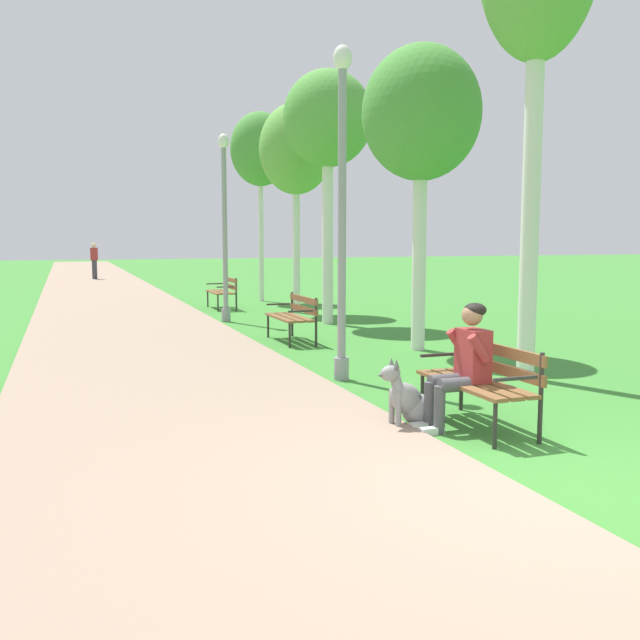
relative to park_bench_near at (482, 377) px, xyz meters
The scene contains 14 objects.
ground_plane 1.81m from the park_bench_near, 101.86° to the right, with size 120.00×120.00×0.00m, color #3D8433.
paved_path 22.46m from the park_bench_near, 96.82° to the left, with size 3.95×60.00×0.04m, color gray.
park_bench_near is the anchor object (origin of this frame).
park_bench_mid 6.24m from the park_bench_near, 89.83° to the left, with size 0.55×1.50×0.85m.
park_bench_far 12.63m from the park_bench_near, 89.62° to the left, with size 0.55×1.50×0.85m.
person_seated_on_near_bench 0.27m from the park_bench_near, behind, with size 0.74×0.49×1.25m.
dog_grey 0.76m from the park_bench_near, 157.76° to the left, with size 0.83×0.32×0.71m.
lamp_post_near 3.22m from the park_bench_near, 99.42° to the left, with size 0.24×0.24×4.31m.
lamp_post_mid 9.87m from the park_bench_near, 92.86° to the left, with size 0.24×0.24×4.15m.
birch_tree_third 5.98m from the park_bench_near, 69.83° to the left, with size 1.94×1.98×5.00m.
birch_tree_fourth 9.56m from the park_bench_near, 79.82° to the left, with size 1.93×1.90×5.45m.
birch_tree_fifth 11.71m from the park_bench_near, 81.70° to the left, with size 1.82×1.80×5.18m.
birch_tree_sixth 15.17m from the park_bench_near, 83.56° to the left, with size 1.77×1.56×5.53m.
pedestrian_distant 27.61m from the park_bench_near, 95.45° to the left, with size 0.32×0.22×1.65m.
Camera 1 is at (-3.50, -4.30, 1.88)m, focal length 39.97 mm.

